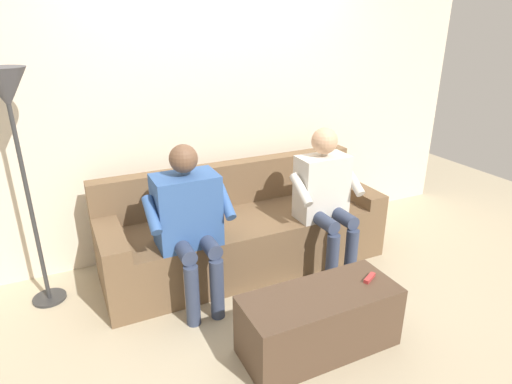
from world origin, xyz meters
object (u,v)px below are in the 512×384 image
object	(u,v)px
coffee_table	(319,321)
person_left_seated	(326,193)
floor_lamp	(10,108)
remote_red	(370,278)
couch	(244,232)
person_right_seated	(189,216)

from	to	relation	value
coffee_table	person_left_seated	size ratio (longest dim) A/B	0.83
coffee_table	floor_lamp	distance (m)	2.39
remote_red	floor_lamp	bearing A→B (deg)	117.08
coffee_table	floor_lamp	bearing A→B (deg)	-40.33
coffee_table	remote_red	distance (m)	0.43
couch	remote_red	world-z (taller)	couch
coffee_table	couch	bearing A→B (deg)	-90.00
coffee_table	person_right_seated	size ratio (longest dim) A/B	0.84
couch	floor_lamp	xyz separation A→B (m)	(1.56, -0.14, 1.16)
coffee_table	floor_lamp	xyz separation A→B (m)	(1.56, -1.32, 1.25)
person_right_seated	person_left_seated	bearing A→B (deg)	177.86
couch	person_right_seated	size ratio (longest dim) A/B	1.97
couch	remote_red	bearing A→B (deg)	107.34
coffee_table	person_left_seated	world-z (taller)	person_left_seated
person_left_seated	remote_red	bearing A→B (deg)	76.78
couch	coffee_table	world-z (taller)	couch
couch	remote_red	size ratio (longest dim) A/B	19.32
person_left_seated	person_right_seated	xyz separation A→B (m)	(1.12, -0.04, 0.00)
person_left_seated	floor_lamp	bearing A→B (deg)	-13.53
couch	person_right_seated	world-z (taller)	person_right_seated
coffee_table	person_right_seated	distance (m)	1.13
person_left_seated	floor_lamp	distance (m)	2.31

